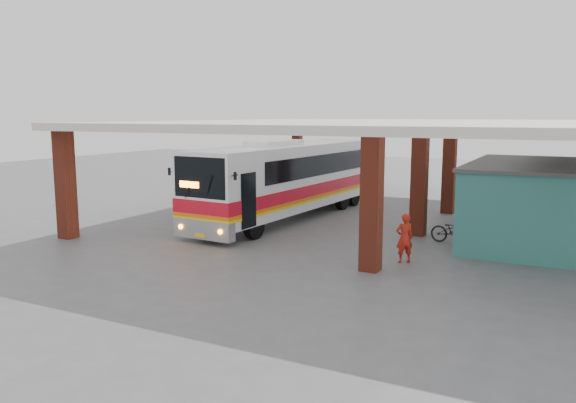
# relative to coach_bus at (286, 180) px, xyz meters

# --- Properties ---
(ground) EXTENTS (90.00, 90.00, 0.00)m
(ground) POSITION_rel_coach_bus_xyz_m (3.57, -3.84, -1.88)
(ground) COLOR #515154
(ground) RESTS_ON ground
(brick_columns) EXTENTS (20.10, 21.60, 4.35)m
(brick_columns) POSITION_rel_coach_bus_xyz_m (5.00, 1.16, 0.29)
(brick_columns) COLOR maroon
(brick_columns) RESTS_ON ground
(canopy_roof) EXTENTS (21.00, 23.00, 0.30)m
(canopy_roof) POSITION_rel_coach_bus_xyz_m (4.07, 2.66, 2.62)
(canopy_roof) COLOR beige
(canopy_roof) RESTS_ON brick_columns
(shop_building) EXTENTS (5.20, 8.20, 3.11)m
(shop_building) POSITION_rel_coach_bus_xyz_m (11.07, 0.16, -0.32)
(shop_building) COLOR #2F7477
(shop_building) RESTS_ON ground
(coach_bus) EXTENTS (3.52, 13.16, 3.79)m
(coach_bus) POSITION_rel_coach_bus_xyz_m (0.00, 0.00, 0.00)
(coach_bus) COLOR white
(coach_bus) RESTS_ON ground
(motorcycle) EXTENTS (2.03, 0.95, 1.03)m
(motorcycle) POSITION_rel_coach_bus_xyz_m (8.27, -1.78, -1.37)
(motorcycle) COLOR black
(motorcycle) RESTS_ON ground
(pedestrian) EXTENTS (0.73, 0.71, 1.69)m
(pedestrian) POSITION_rel_coach_bus_xyz_m (7.27, -5.38, -1.04)
(pedestrian) COLOR red
(pedestrian) RESTS_ON ground
(red_chair) EXTENTS (0.58, 0.58, 0.89)m
(red_chair) POSITION_rel_coach_bus_xyz_m (7.95, 1.74, -1.47)
(red_chair) COLOR red
(red_chair) RESTS_ON ground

